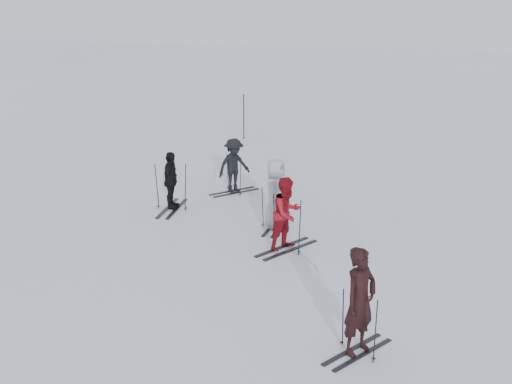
% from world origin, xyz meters
% --- Properties ---
extents(ground, '(120.00, 120.00, 0.00)m').
position_xyz_m(ground, '(0.00, 0.00, 0.00)').
color(ground, silver).
rests_on(ground, ground).
extents(skier_near_dark, '(0.72, 0.81, 1.86)m').
position_xyz_m(skier_near_dark, '(3.57, -4.09, 0.93)').
color(skier_near_dark, black).
rests_on(skier_near_dark, ground).
extents(skier_red, '(0.97, 1.05, 1.74)m').
position_xyz_m(skier_red, '(1.13, -0.05, 0.87)').
color(skier_red, maroon).
rests_on(skier_red, ground).
extents(skier_grey, '(0.60, 0.90, 1.81)m').
position_xyz_m(skier_grey, '(0.44, 1.27, 0.91)').
color(skier_grey, '#9DA2A6').
rests_on(skier_grey, ground).
extents(skier_uphill_left, '(0.53, 1.00, 1.62)m').
position_xyz_m(skier_uphill_left, '(-2.78, 1.77, 0.81)').
color(skier_uphill_left, black).
rests_on(skier_uphill_left, ground).
extents(skier_uphill_far, '(1.13, 1.22, 1.64)m').
position_xyz_m(skier_uphill_far, '(-1.70, 3.85, 0.82)').
color(skier_uphill_far, black).
rests_on(skier_uphill_far, ground).
extents(skis_near_dark, '(1.74, 1.45, 1.12)m').
position_xyz_m(skis_near_dark, '(3.57, -4.09, 0.56)').
color(skis_near_dark, black).
rests_on(skis_near_dark, ground).
extents(skis_red, '(2.08, 1.70, 1.34)m').
position_xyz_m(skis_red, '(1.13, -0.05, 0.67)').
color(skis_red, black).
rests_on(skis_red, ground).
extents(skis_grey, '(1.57, 0.86, 1.13)m').
position_xyz_m(skis_grey, '(0.44, 1.27, 0.56)').
color(skis_grey, black).
rests_on(skis_grey, ground).
extents(skis_uphill_left, '(1.98, 1.25, 1.35)m').
position_xyz_m(skis_uphill_left, '(-2.78, 1.77, 0.68)').
color(skis_uphill_left, black).
rests_on(skis_uphill_left, ground).
extents(skis_uphill_far, '(1.86, 1.71, 1.22)m').
position_xyz_m(skis_uphill_far, '(-1.70, 3.85, 0.61)').
color(skis_uphill_far, black).
rests_on(skis_uphill_far, ground).
extents(piste_marker, '(0.05, 0.05, 1.88)m').
position_xyz_m(piste_marker, '(-4.04, 11.13, 0.94)').
color(piste_marker, black).
rests_on(piste_marker, ground).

